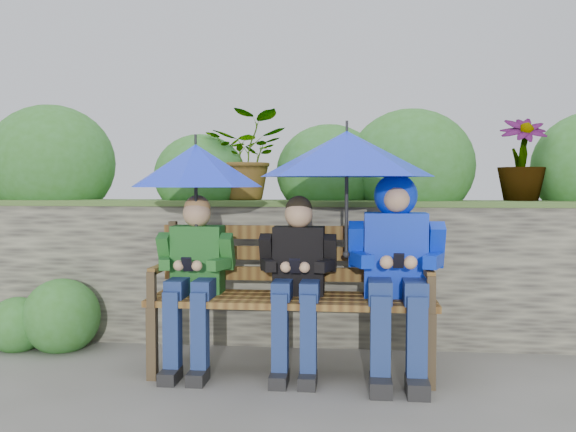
# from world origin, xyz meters

# --- Properties ---
(ground) EXTENTS (60.00, 60.00, 0.00)m
(ground) POSITION_xyz_m (0.00, 0.00, 0.00)
(ground) COLOR #5C5A51
(ground) RESTS_ON ground
(garden_backdrop) EXTENTS (8.00, 2.87, 1.88)m
(garden_backdrop) POSITION_xyz_m (-0.17, 1.59, 0.63)
(garden_backdrop) COLOR #413E38
(garden_backdrop) RESTS_ON ground
(park_bench) EXTENTS (1.72, 0.50, 0.91)m
(park_bench) POSITION_xyz_m (0.04, 0.02, 0.52)
(park_bench) COLOR #463823
(park_bench) RESTS_ON ground
(boy_left) EXTENTS (0.47, 0.54, 1.08)m
(boy_left) POSITION_xyz_m (-0.56, -0.05, 0.61)
(boy_left) COLOR #1C6921
(boy_left) RESTS_ON ground
(boy_middle) EXTENTS (0.47, 0.54, 1.08)m
(boy_middle) POSITION_xyz_m (0.07, -0.05, 0.61)
(boy_middle) COLOR black
(boy_middle) RESTS_ON ground
(boy_right) EXTENTS (0.56, 0.68, 1.21)m
(boy_right) POSITION_xyz_m (0.66, -0.05, 0.71)
(boy_right) COLOR #0F26D7
(boy_right) RESTS_ON ground
(umbrella_left) EXTENTS (0.83, 0.83, 0.77)m
(umbrella_left) POSITION_xyz_m (-0.56, -0.03, 1.26)
(umbrella_left) COLOR #1631F2
(umbrella_left) RESTS_ON ground
(umbrella_right) EXTENTS (1.04, 1.04, 0.82)m
(umbrella_right) POSITION_xyz_m (0.37, -0.04, 1.33)
(umbrella_right) COLOR #1631F2
(umbrella_right) RESTS_ON ground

